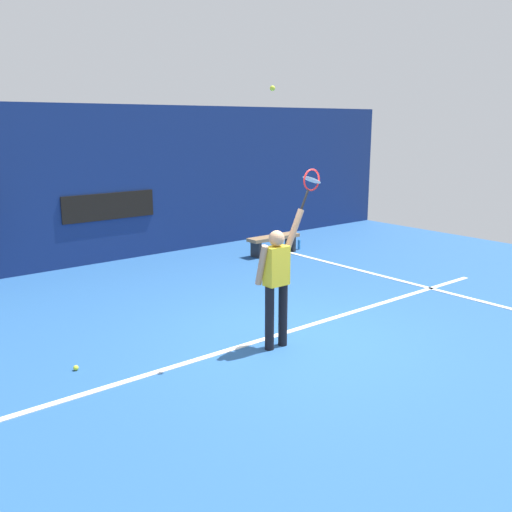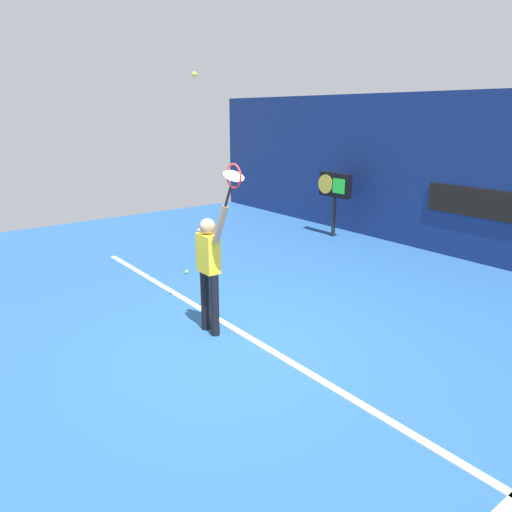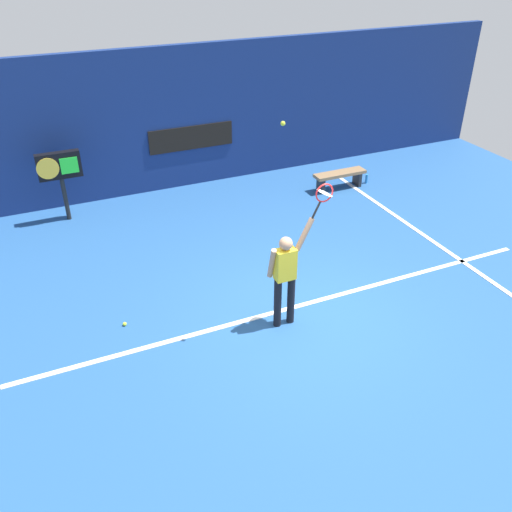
# 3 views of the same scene
# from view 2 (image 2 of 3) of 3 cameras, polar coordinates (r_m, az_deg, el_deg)

# --- Properties ---
(ground_plane) EXTENTS (18.00, 18.00, 0.00)m
(ground_plane) POSITION_cam_2_polar(r_m,az_deg,el_deg) (6.78, -3.17, -10.32)
(ground_plane) COLOR #23518C
(back_wall) EXTENTS (18.00, 0.20, 3.52)m
(back_wall) POSITION_cam_2_polar(r_m,az_deg,el_deg) (11.05, 25.33, 8.30)
(back_wall) COLOR navy
(back_wall) RESTS_ON ground_plane
(sponsor_banner_center) EXTENTS (2.20, 0.03, 0.60)m
(sponsor_banner_center) POSITION_cam_2_polar(r_m,az_deg,el_deg) (11.01, 24.72, 5.79)
(sponsor_banner_center) COLOR black
(court_baseline) EXTENTS (10.00, 0.10, 0.01)m
(court_baseline) POSITION_cam_2_polar(r_m,az_deg,el_deg) (6.94, -1.02, -9.57)
(court_baseline) COLOR white
(court_baseline) RESTS_ON ground_plane
(tennis_player) EXTENTS (0.74, 0.31, 1.95)m
(tennis_player) POSITION_cam_2_polar(r_m,az_deg,el_deg) (6.75, -5.60, -1.20)
(tennis_player) COLOR black
(tennis_player) RESTS_ON ground_plane
(tennis_racket) EXTENTS (0.42, 0.27, 0.62)m
(tennis_racket) POSITION_cam_2_polar(r_m,az_deg,el_deg) (5.96, -2.75, 9.22)
(tennis_racket) COLOR black
(tennis_ball) EXTENTS (0.07, 0.07, 0.07)m
(tennis_ball) POSITION_cam_2_polar(r_m,az_deg,el_deg) (6.53, -7.34, 20.66)
(tennis_ball) COLOR #CCE033
(scoreboard_clock) EXTENTS (0.96, 0.20, 1.63)m
(scoreboard_clock) POSITION_cam_2_polar(r_m,az_deg,el_deg) (12.33, 9.36, 8.04)
(scoreboard_clock) COLOR black
(scoreboard_clock) RESTS_ON ground_plane
(spare_ball) EXTENTS (0.07, 0.07, 0.07)m
(spare_ball) POSITION_cam_2_polar(r_m,az_deg,el_deg) (9.62, -8.26, -1.88)
(spare_ball) COLOR #CCE033
(spare_ball) RESTS_ON ground_plane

